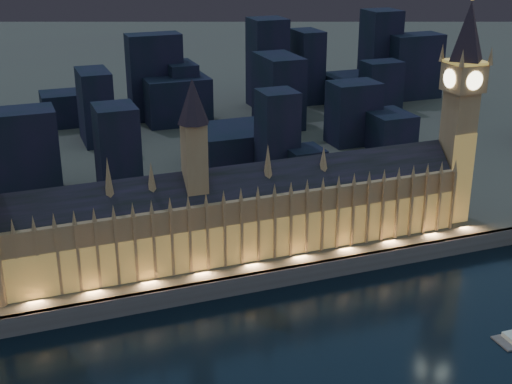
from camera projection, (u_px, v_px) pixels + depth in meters
name	position (u px, v px, depth m)	size (l,w,h in m)	color
ground_plane	(296.00, 342.00, 259.31)	(2000.00, 2000.00, 0.00)	black
north_bank	(88.00, 68.00, 711.99)	(2000.00, 960.00, 8.00)	#48433A
embankment_wall	(257.00, 282.00, 293.67)	(2000.00, 2.50, 8.00)	#504D46
palace_of_westminster	(240.00, 214.00, 303.77)	(202.00, 22.03, 78.00)	#9F774C
elizabeth_tower	(462.00, 95.00, 324.12)	(18.00, 18.00, 109.13)	#9F774C
city_backdrop	(194.00, 100.00, 475.08)	(464.34, 215.63, 73.15)	black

